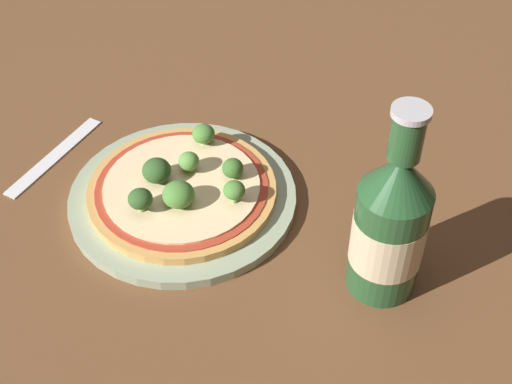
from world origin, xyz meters
name	(u,v)px	position (x,y,z in m)	size (l,w,h in m)	color
ground_plane	(196,209)	(0.00, 0.00, 0.00)	(3.00, 3.00, 0.00)	brown
plate	(180,200)	(-0.02, 0.00, 0.01)	(0.26, 0.26, 0.01)	#93A384
pizza	(181,190)	(-0.02, 0.00, 0.02)	(0.22, 0.22, 0.01)	tan
broccoli_floret_0	(177,194)	(0.00, -0.02, 0.04)	(0.04, 0.04, 0.03)	#7A9E5B
broccoli_floret_1	(189,161)	(-0.03, 0.02, 0.04)	(0.02, 0.02, 0.03)	#7A9E5B
broccoli_floret_2	(204,134)	(-0.05, 0.07, 0.04)	(0.03, 0.03, 0.03)	#7A9E5B
broccoli_floret_3	(157,171)	(-0.05, -0.01, 0.04)	(0.03, 0.03, 0.03)	#7A9E5B
broccoli_floret_4	(233,168)	(0.02, 0.05, 0.04)	(0.02, 0.02, 0.02)	#7A9E5B
broccoli_floret_5	(234,190)	(0.04, 0.02, 0.04)	(0.02, 0.02, 0.03)	#7A9E5B
broccoli_floret_6	(140,199)	(-0.03, -0.06, 0.04)	(0.03, 0.03, 0.03)	#7A9E5B
beer_bottle	(390,224)	(0.22, 0.04, 0.09)	(0.07, 0.07, 0.22)	#234C28
fork	(55,156)	(-0.20, -0.04, 0.00)	(0.05, 0.16, 0.00)	silver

